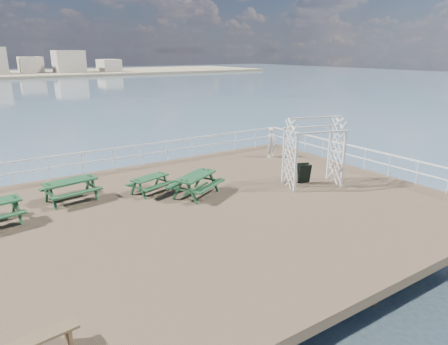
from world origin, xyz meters
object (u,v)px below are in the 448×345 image
flat_bench_far (36,343)px  person (272,142)px  picnic_table_b (71,186)px  trellis_arbor (313,155)px  picnic_table_c (196,181)px  picnic_table_d (150,181)px

flat_bench_far → person: (13.48, 9.21, 0.48)m
picnic_table_b → trellis_arbor: size_ratio=0.72×
trellis_arbor → flat_bench_far: bearing=-141.1°
picnic_table_b → picnic_table_c: 4.87m
picnic_table_b → flat_bench_far: size_ratio=1.34×
picnic_table_c → picnic_table_d: size_ratio=1.33×
picnic_table_d → trellis_arbor: bearing=-43.6°
picnic_table_d → person: (7.92, 1.72, 0.33)m
picnic_table_c → picnic_table_d: (-1.42, 1.32, -0.13)m
picnic_table_d → person: 8.11m
picnic_table_c → trellis_arbor: (4.88, -1.64, 0.71)m
picnic_table_c → person: person is taller
flat_bench_far → person: bearing=27.4°
picnic_table_d → trellis_arbor: size_ratio=0.63×
flat_bench_far → trellis_arbor: 12.73m
picnic_table_b → flat_bench_far: (-2.61, -8.32, -0.27)m
picnic_table_c → person: 7.18m
picnic_table_c → flat_bench_far: (-6.98, -6.18, -0.29)m
flat_bench_far → person: size_ratio=0.98×
flat_bench_far → person: 16.33m
flat_bench_far → trellis_arbor: trellis_arbor is taller
trellis_arbor → person: (1.62, 4.68, -0.51)m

